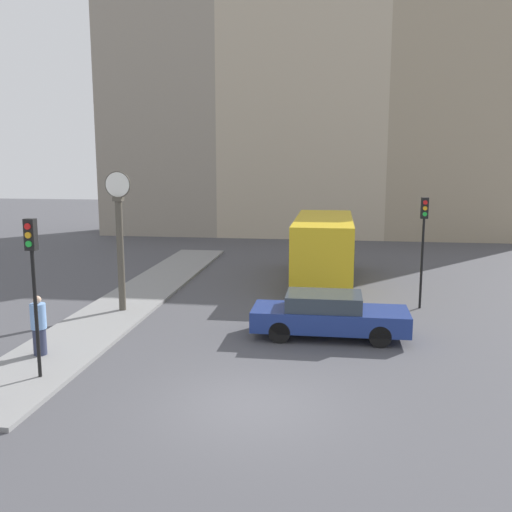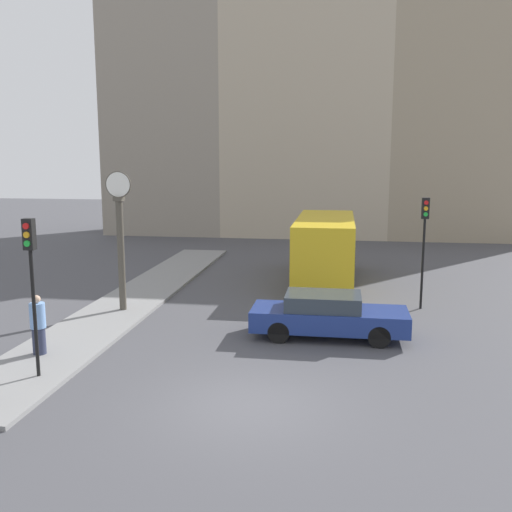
# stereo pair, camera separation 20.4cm
# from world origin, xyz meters

# --- Properties ---
(ground_plane) EXTENTS (120.00, 120.00, 0.00)m
(ground_plane) POSITION_xyz_m (0.00, 0.00, 0.00)
(ground_plane) COLOR #47474C
(sidewalk_corner) EXTENTS (2.55, 22.42, 0.12)m
(sidewalk_corner) POSITION_xyz_m (-5.90, 9.21, 0.06)
(sidewalk_corner) COLOR gray
(sidewalk_corner) RESTS_ON ground_plane
(building_row) EXTENTS (29.65, 5.00, 19.13)m
(building_row) POSITION_xyz_m (-0.16, 28.91, 9.10)
(building_row) COLOR gray
(building_row) RESTS_ON ground_plane
(sedan_car) EXTENTS (4.77, 1.71, 1.39)m
(sedan_car) POSITION_xyz_m (1.67, 5.21, 0.71)
(sedan_car) COLOR navy
(sedan_car) RESTS_ON ground_plane
(bus_distant) EXTENTS (2.49, 7.49, 2.88)m
(bus_distant) POSITION_xyz_m (1.32, 13.26, 1.64)
(bus_distant) COLOR gold
(bus_distant) RESTS_ON ground_plane
(traffic_light_near) EXTENTS (0.26, 0.24, 3.95)m
(traffic_light_near) POSITION_xyz_m (-5.38, 0.66, 2.94)
(traffic_light_near) COLOR black
(traffic_light_near) RESTS_ON sidewalk_corner
(traffic_light_far) EXTENTS (0.26, 0.24, 4.09)m
(traffic_light_far) POSITION_xyz_m (4.99, 9.15, 2.91)
(traffic_light_far) COLOR black
(traffic_light_far) RESTS_ON ground_plane
(street_clock) EXTENTS (0.92, 0.32, 4.92)m
(street_clock) POSITION_xyz_m (-5.66, 7.01, 2.73)
(street_clock) COLOR #4C473D
(street_clock) RESTS_ON sidewalk_corner
(pedestrian_blue_stripe) EXTENTS (0.42, 0.42, 1.67)m
(pedestrian_blue_stripe) POSITION_xyz_m (-6.19, 2.18, 0.93)
(pedestrian_blue_stripe) COLOR #2D334C
(pedestrian_blue_stripe) RESTS_ON sidewalk_corner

